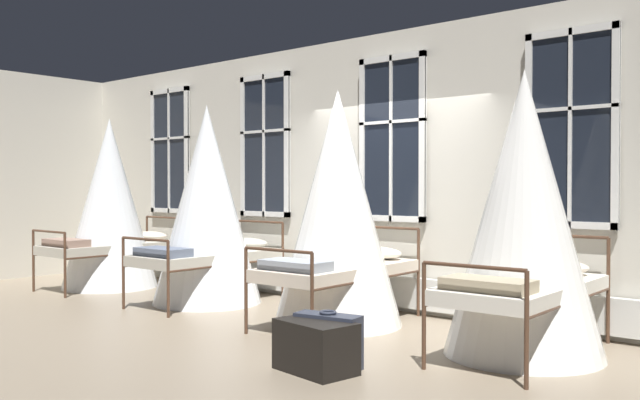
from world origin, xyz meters
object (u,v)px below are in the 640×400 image
suitcase_dark (328,341)px  travel_trunk (316,346)px  cot_first (110,205)px  cot_second (207,207)px  cot_third (338,211)px  cot_fourth (524,217)px

suitcase_dark → travel_trunk: suitcase_dark is taller
travel_trunk → cot_first: bearing=163.7°
cot_second → travel_trunk: 3.73m
cot_second → cot_third: (2.15, -0.00, -0.00)m
cot_third → suitcase_dark: (1.05, -1.43, -1.01)m
cot_third → cot_first: bearing=89.1°
cot_third → travel_trunk: size_ratio=3.96×
cot_first → cot_second: bearing=-89.0°
cot_second → suitcase_dark: bearing=-114.9°
cot_third → travel_trunk: 2.17m
cot_first → cot_second: (2.16, 0.03, 0.02)m
cot_third → cot_fourth: size_ratio=1.01×
cot_second → suitcase_dark: cot_second is taller
cot_first → suitcase_dark: bearing=-104.5°
cot_second → cot_third: 2.15m
cot_first → cot_third: 4.31m
suitcase_dark → travel_trunk: bearing=-96.3°
cot_second → travel_trunk: size_ratio=3.96×
cot_second → suitcase_dark: (3.20, -1.43, -1.01)m
cot_second → suitcase_dark: size_ratio=4.33×
travel_trunk → cot_fourth: bearing=56.9°
cot_second → cot_first: bearing=90.1°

